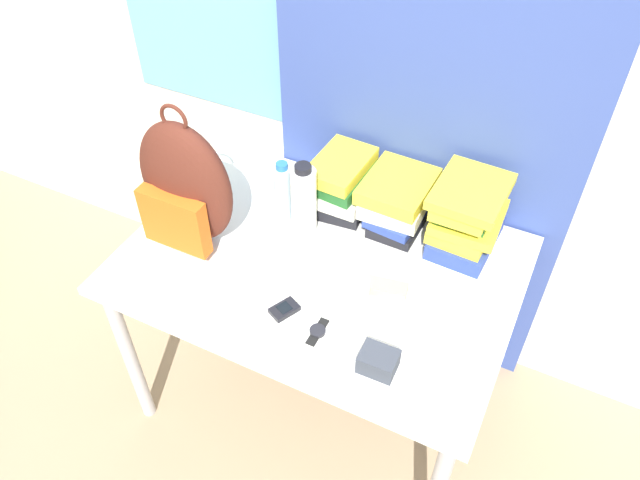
# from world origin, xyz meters

# --- Properties ---
(wall_back) EXTENTS (6.00, 0.06, 2.50)m
(wall_back) POSITION_xyz_m (-0.00, 0.96, 1.25)
(wall_back) COLOR silver
(wall_back) RESTS_ON ground_plane
(curtain_blue) EXTENTS (1.07, 0.04, 2.50)m
(curtain_blue) POSITION_xyz_m (0.16, 0.90, 1.25)
(curtain_blue) COLOR #384C93
(curtain_blue) RESTS_ON ground_plane
(desk) EXTENTS (1.26, 0.87, 0.77)m
(desk) POSITION_xyz_m (0.00, 0.44, 0.69)
(desk) COLOR silver
(desk) RESTS_ON ground_plane
(backpack) EXTENTS (0.33, 0.18, 0.51)m
(backpack) POSITION_xyz_m (-0.43, 0.36, 0.99)
(backpack) COLOR #512319
(backpack) RESTS_ON desk
(book_stack_left) EXTENTS (0.24, 0.26, 0.20)m
(book_stack_left) POSITION_xyz_m (-0.06, 0.72, 0.87)
(book_stack_left) COLOR black
(book_stack_left) RESTS_ON desk
(book_stack_center) EXTENTS (0.22, 0.27, 0.18)m
(book_stack_center) POSITION_xyz_m (0.15, 0.73, 0.87)
(book_stack_center) COLOR black
(book_stack_center) RESTS_ON desk
(book_stack_right) EXTENTS (0.23, 0.28, 0.25)m
(book_stack_right) POSITION_xyz_m (0.38, 0.72, 0.90)
(book_stack_right) COLOR navy
(book_stack_right) RESTS_ON desk
(water_bottle) EXTENTS (0.06, 0.06, 0.23)m
(water_bottle) POSITION_xyz_m (-0.21, 0.58, 0.88)
(water_bottle) COLOR silver
(water_bottle) RESTS_ON desk
(sports_bottle) EXTENTS (0.08, 0.08, 0.28)m
(sports_bottle) POSITION_xyz_m (-0.11, 0.55, 0.91)
(sports_bottle) COLOR white
(sports_bottle) RESTS_ON desk
(sunscreen_bottle) EXTENTS (0.04, 0.04, 0.17)m
(sunscreen_bottle) POSITION_xyz_m (0.20, 0.30, 0.85)
(sunscreen_bottle) COLOR white
(sunscreen_bottle) RESTS_ON desk
(cell_phone) EXTENTS (0.09, 0.10, 0.02)m
(cell_phone) POSITION_xyz_m (-0.01, 0.21, 0.78)
(cell_phone) COLOR black
(cell_phone) RESTS_ON desk
(sunglasses_case) EXTENTS (0.16, 0.08, 0.04)m
(sunglasses_case) POSITION_xyz_m (0.23, 0.41, 0.79)
(sunglasses_case) COLOR gray
(sunglasses_case) RESTS_ON desk
(camera_pouch) EXTENTS (0.11, 0.09, 0.06)m
(camera_pouch) POSITION_xyz_m (0.32, 0.14, 0.80)
(camera_pouch) COLOR #383D47
(camera_pouch) RESTS_ON desk
(wristwatch) EXTENTS (0.05, 0.10, 0.01)m
(wristwatch) POSITION_xyz_m (0.12, 0.18, 0.78)
(wristwatch) COLOR black
(wristwatch) RESTS_ON desk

